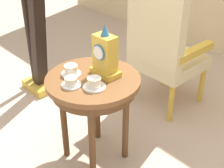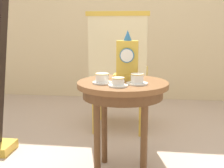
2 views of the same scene
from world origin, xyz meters
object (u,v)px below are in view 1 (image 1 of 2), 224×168
object	(u,v)px
teacup_center	(94,83)
harp	(34,15)
teacup_right	(71,82)
mantel_clock	(105,56)
armchair	(163,44)
side_table	(94,89)
teacup_left	(71,70)

from	to	relation	value
teacup_center	harp	distance (m)	1.19
teacup_right	harp	size ratio (longest dim) A/B	0.07
mantel_clock	armchair	size ratio (longest dim) A/B	0.29
side_table	harp	bearing A→B (deg)	168.02
armchair	harp	xyz separation A→B (m)	(-0.94, -0.62, 0.16)
teacup_left	mantel_clock	xyz separation A→B (m)	(0.15, 0.16, 0.10)
teacup_right	armchair	distance (m)	1.01
side_table	armchair	xyz separation A→B (m)	(-0.12, 0.84, 0.03)
teacup_right	mantel_clock	distance (m)	0.27
teacup_center	armchair	distance (m)	0.95
teacup_right	teacup_center	xyz separation A→B (m)	(0.11, 0.09, 0.00)
mantel_clock	side_table	bearing A→B (deg)	-105.57
mantel_clock	armchair	bearing A→B (deg)	100.24
side_table	mantel_clock	distance (m)	0.24
mantel_clock	armchair	xyz separation A→B (m)	(-0.14, 0.76, -0.20)
armchair	harp	size ratio (longest dim) A/B	0.61
teacup_left	harp	size ratio (longest dim) A/B	0.07
teacup_center	mantel_clock	size ratio (longest dim) A/B	0.41
teacup_left	side_table	bearing A→B (deg)	31.13
teacup_left	harp	bearing A→B (deg)	162.07
side_table	mantel_clock	bearing A→B (deg)	74.43
teacup_center	harp	size ratio (longest dim) A/B	0.07
teacup_right	teacup_center	distance (m)	0.14
armchair	harp	distance (m)	1.14
teacup_right	harp	distance (m)	1.11
side_table	teacup_right	world-z (taller)	teacup_right
mantel_clock	harp	world-z (taller)	harp
teacup_center	harp	bearing A→B (deg)	165.55
teacup_left	teacup_right	xyz separation A→B (m)	(0.11, -0.08, -0.01)
armchair	mantel_clock	bearing A→B (deg)	-79.76
side_table	harp	size ratio (longest dim) A/B	0.35
teacup_center	mantel_clock	distance (m)	0.20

